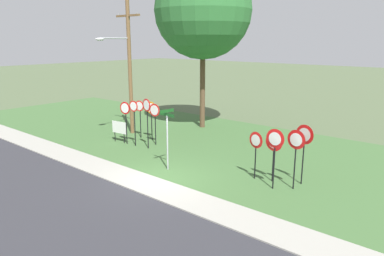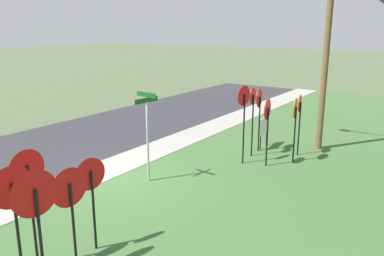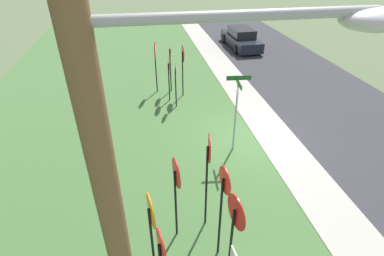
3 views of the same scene
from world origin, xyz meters
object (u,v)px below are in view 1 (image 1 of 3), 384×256
at_px(stop_sign_center_tall, 140,111).
at_px(yield_sign_far_left, 304,140).
at_px(street_name_post, 167,134).
at_px(notice_board, 119,129).
at_px(yield_sign_near_right, 296,145).
at_px(stop_sign_far_right, 134,114).
at_px(stop_sign_near_left, 155,115).
at_px(stop_sign_near_right, 151,112).
at_px(stop_sign_far_left, 147,113).
at_px(yield_sign_near_left, 274,146).
at_px(stop_sign_far_center, 125,114).
at_px(yield_sign_far_right, 275,144).
at_px(oak_tree_left, 203,10).
at_px(yield_sign_center, 256,144).
at_px(utility_pole, 127,63).

xyz_separation_m(stop_sign_center_tall, yield_sign_far_left, (10.81, -0.71, 0.25)).
height_order(street_name_post, notice_board, street_name_post).
xyz_separation_m(yield_sign_near_right, street_name_post, (-5.53, -1.61, -0.15)).
bearing_deg(stop_sign_far_right, yield_sign_far_left, -1.06).
distance_m(stop_sign_near_left, notice_board, 2.44).
relative_size(stop_sign_near_right, stop_sign_far_left, 0.83).
bearing_deg(yield_sign_far_left, yield_sign_near_left, -143.95).
xyz_separation_m(yield_sign_near_left, yield_sign_far_left, (1.09, 0.52, 0.33)).
height_order(stop_sign_far_center, yield_sign_far_left, yield_sign_far_left).
bearing_deg(stop_sign_far_center, yield_sign_far_right, -11.27).
height_order(stop_sign_near_right, street_name_post, street_name_post).
bearing_deg(yield_sign_near_right, oak_tree_left, 153.62).
bearing_deg(yield_sign_far_right, stop_sign_near_right, 167.00).
bearing_deg(stop_sign_far_right, notice_board, 177.68).
bearing_deg(yield_sign_far_right, yield_sign_center, 156.29).
bearing_deg(stop_sign_near_right, oak_tree_left, 76.66).
bearing_deg(oak_tree_left, yield_sign_center, -38.38).
bearing_deg(street_name_post, stop_sign_far_left, 157.33).
height_order(stop_sign_near_right, yield_sign_far_right, yield_sign_far_right).
xyz_separation_m(stop_sign_near_left, yield_sign_near_left, (7.88, -0.72, -0.15)).
height_order(stop_sign_center_tall, notice_board, stop_sign_center_tall).
relative_size(yield_sign_near_left, yield_sign_far_right, 0.86).
bearing_deg(stop_sign_far_left, stop_sign_near_left, 115.73).
bearing_deg(notice_board, street_name_post, -21.40).
height_order(stop_sign_far_center, yield_sign_center, stop_sign_far_center).
relative_size(yield_sign_far_left, oak_tree_left, 0.23).
xyz_separation_m(stop_sign_far_left, yield_sign_far_left, (8.75, 0.61, -0.12)).
bearing_deg(yield_sign_near_right, yield_sign_center, -172.84).
distance_m(stop_sign_center_tall, yield_sign_far_left, 10.83).
bearing_deg(stop_sign_far_left, stop_sign_center_tall, 157.73).
relative_size(stop_sign_near_right, street_name_post, 0.82).
xyz_separation_m(stop_sign_near_left, yield_sign_far_right, (8.29, -1.44, 0.13)).
bearing_deg(stop_sign_near_left, stop_sign_far_center, -152.57).
distance_m(stop_sign_far_left, yield_sign_far_right, 8.09).
height_order(stop_sign_far_center, stop_sign_far_right, stop_sign_far_right).
bearing_deg(stop_sign_far_left, stop_sign_far_right, -163.16).
bearing_deg(yield_sign_near_left, stop_sign_near_right, 176.38).
xyz_separation_m(yield_sign_far_left, yield_sign_center, (-1.82, -0.75, -0.37)).
relative_size(stop_sign_near_left, notice_board, 1.93).
xyz_separation_m(stop_sign_far_right, utility_pole, (-2.40, 1.69, 2.68)).
relative_size(stop_sign_far_left, street_name_post, 0.98).
bearing_deg(yield_sign_far_left, yield_sign_center, -147.30).
bearing_deg(yield_sign_near_right, stop_sign_far_left, -174.43).
height_order(yield_sign_near_right, yield_sign_far_left, yield_sign_far_left).
relative_size(yield_sign_near_left, yield_sign_far_left, 0.84).
relative_size(stop_sign_near_right, yield_sign_far_left, 0.91).
height_order(stop_sign_near_left, utility_pole, utility_pole).
relative_size(yield_sign_near_right, yield_sign_far_right, 0.99).
distance_m(yield_sign_far_right, street_name_post, 5.00).
bearing_deg(stop_sign_far_right, yield_sign_far_right, -8.59).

